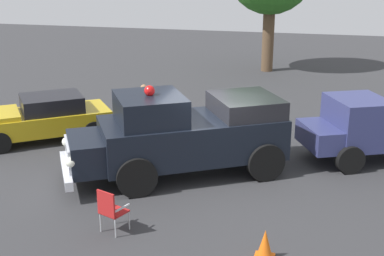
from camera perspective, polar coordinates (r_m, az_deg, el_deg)
ground_plane at (r=14.32m, az=2.10°, el=-5.32°), size 60.00×60.00×0.00m
vintage_fire_truck at (r=14.02m, az=-0.92°, el=-0.59°), size 4.92×6.22×2.59m
classic_hot_rod at (r=17.67m, az=-16.16°, el=1.11°), size 4.11×4.59×1.46m
parked_pickup at (r=16.27m, az=20.39°, el=0.14°), size 3.66×5.11×1.90m
lawn_chair_by_car at (r=17.75m, az=5.45°, el=1.32°), size 0.68×0.68×1.02m
lawn_chair_spare at (r=11.39m, az=-8.99°, el=-8.72°), size 0.64×0.64×1.02m
spectator_standing at (r=17.73m, az=-5.27°, el=2.56°), size 0.53×0.52×1.68m
traffic_cone at (r=10.59m, az=8.03°, el=-12.62°), size 0.40×0.40×0.64m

